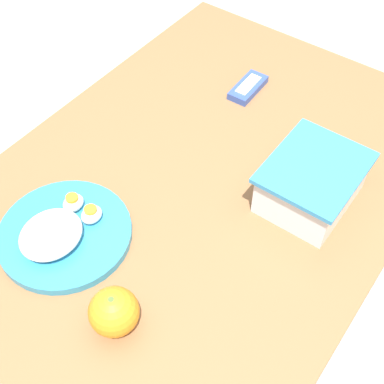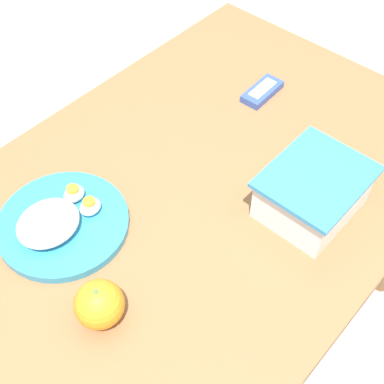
% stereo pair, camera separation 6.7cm
% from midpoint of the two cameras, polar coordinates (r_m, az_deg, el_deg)
% --- Properties ---
extents(ground_plane, '(10.00, 10.00, 0.00)m').
position_cam_midpoint_polar(ground_plane, '(1.72, 1.37, -15.01)').
color(ground_plane, '#B2A899').
extents(table, '(1.19, 0.80, 0.71)m').
position_cam_midpoint_polar(table, '(1.18, 1.94, -2.07)').
color(table, brown).
rests_on(table, ground_plane).
extents(food_container, '(0.21, 0.17, 0.10)m').
position_cam_midpoint_polar(food_container, '(1.08, 14.47, -0.25)').
color(food_container, white).
rests_on(food_container, table).
extents(orange_fruit, '(0.09, 0.09, 0.09)m').
position_cam_midpoint_polar(orange_fruit, '(0.92, -7.78, -11.86)').
color(orange_fruit, orange).
rests_on(orange_fruit, table).
extents(rice_plate, '(0.26, 0.26, 0.06)m').
position_cam_midpoint_polar(rice_plate, '(1.05, -12.21, -3.25)').
color(rice_plate, teal).
rests_on(rice_plate, table).
extents(candy_bar, '(0.12, 0.05, 0.02)m').
position_cam_midpoint_polar(candy_bar, '(1.33, 8.95, 10.51)').
color(candy_bar, '#334C9E').
rests_on(candy_bar, table).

